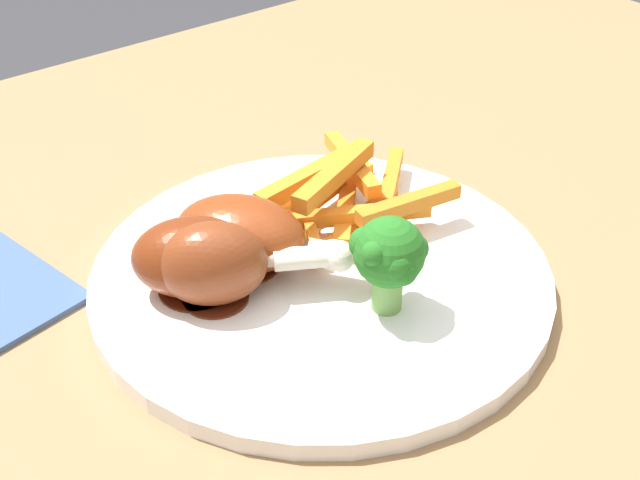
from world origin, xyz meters
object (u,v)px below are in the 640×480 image
Objects in this scene: chicken_drumstick_extra at (246,235)px; chicken_drumstick_near at (202,257)px; broccoli_floret_front at (389,256)px; chicken_drumstick_far at (222,264)px; carrot_fries_pile at (347,196)px; dinner_plate at (320,273)px; dining_table at (397,346)px.

chicken_drumstick_near is at bearing -173.63° from chicken_drumstick_extra.
chicken_drumstick_far is at bearing 134.61° from broccoli_floret_front.
chicken_drumstick_near is (-0.07, 0.08, -0.02)m from broccoli_floret_front.
chicken_drumstick_far is 0.04m from chicken_drumstick_extra.
carrot_fries_pile is at bearing 1.94° from chicken_drumstick_near.
chicken_drumstick_extra reaches higher than dinner_plate.
broccoli_floret_front reaches higher than chicken_drumstick_far.
chicken_drumstick_near is 0.02m from chicken_drumstick_far.
dinner_plate is at bearing -147.59° from carrot_fries_pile.
dinner_plate is (-0.07, 0.00, 0.10)m from dining_table.
dinner_plate is at bearing -42.85° from chicken_drumstick_extra.
dinner_plate is 0.07m from chicken_drumstick_far.
chicken_drumstick_extra is at bearing 6.37° from chicken_drumstick_near.
dining_table is at bearing -5.51° from chicken_drumstick_far.
dining_table is 18.24× the size of broccoli_floret_front.
dining_table is at bearing -11.32° from chicken_drumstick_near.
chicken_drumstick_near reaches higher than chicken_drumstick_extra.
chicken_drumstick_near is at bearing 168.68° from dining_table.
carrot_fries_pile reaches higher than dining_table.
carrot_fries_pile reaches higher than dinner_plate.
broccoli_floret_front is at bearing -86.24° from dinner_plate.
carrot_fries_pile is 0.12m from chicken_drumstick_near.
dining_table is at bearing -52.46° from carrot_fries_pile.
chicken_drumstick_far is at bearing 174.49° from dining_table.
broccoli_floret_front reaches higher than chicken_drumstick_near.
chicken_drumstick_near is 0.03m from chicken_drumstick_extra.
chicken_drumstick_near is (-0.14, 0.03, 0.13)m from dining_table.
broccoli_floret_front is at bearing -45.39° from chicken_drumstick_far.
chicken_drumstick_far is at bearing -170.45° from carrot_fries_pile.
dinner_plate is at bearing 93.76° from broccoli_floret_front.
broccoli_floret_front is 0.54× the size of chicken_drumstick_far.
chicken_drumstick_far is (-0.14, 0.01, 0.14)m from dining_table.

